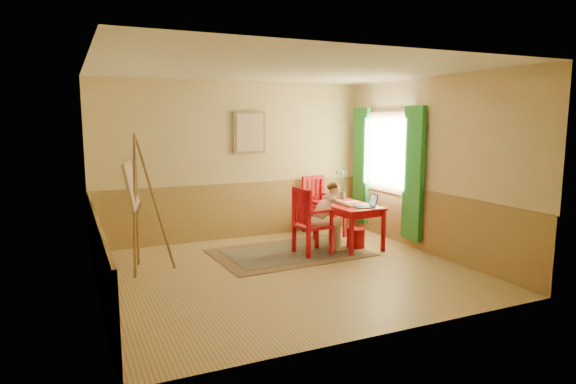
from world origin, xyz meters
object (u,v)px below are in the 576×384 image
table (348,210)px  figure (326,214)px  chair_left (310,222)px  chair_back (318,205)px  easel (134,190)px  laptop (367,205)px

table → figure: (-0.52, -0.18, -0.00)m
chair_left → chair_back: (0.83, 1.32, -0.00)m
chair_left → easel: 2.70m
laptop → chair_left: bearing=170.2°
easel → laptop: bearing=-6.9°
chair_left → easel: size_ratio=0.55×
chair_back → easel: 3.65m
chair_left → chair_back: bearing=57.6°
chair_back → easel: bearing=-163.1°
laptop → easel: size_ratio=0.20×
chair_left → easel: (-2.61, 0.27, 0.62)m
chair_back → figure: figure is taller
chair_back → figure: (-0.53, -1.29, 0.09)m
table → easel: bearing=179.1°
chair_back → figure: 1.40m
laptop → table: bearing=108.2°
easel → table: bearing=-0.9°
laptop → easel: bearing=173.1°
chair_left → chair_back: size_ratio=1.01×
chair_left → laptop: (0.95, -0.16, 0.23)m
figure → easel: (-2.92, 0.24, 0.53)m
table → figure: size_ratio=1.09×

